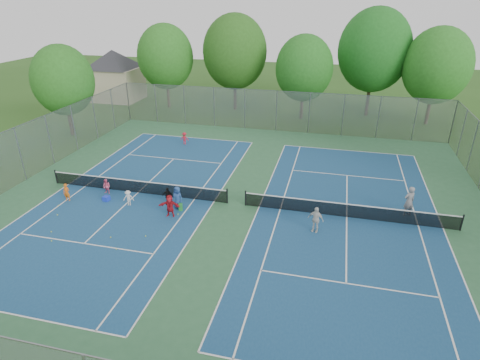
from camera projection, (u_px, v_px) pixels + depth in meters
name	position (u px, v px, depth m)	size (l,w,h in m)	color
ground	(236.00, 204.00, 26.12)	(120.00, 120.00, 0.00)	#274F18
court_pad	(236.00, 204.00, 26.11)	(32.00, 32.00, 0.01)	#2E613B
court_left	(138.00, 193.00, 27.62)	(10.97, 23.77, 0.01)	navy
court_right	(347.00, 217.00, 24.60)	(10.97, 23.77, 0.01)	navy
net_left	(137.00, 187.00, 27.44)	(12.87, 0.10, 0.91)	black
net_right	(347.00, 211.00, 24.41)	(12.87, 0.10, 0.91)	black
fence_north	(276.00, 111.00, 39.36)	(32.00, 0.10, 4.00)	gray
fence_west	(20.00, 154.00, 28.73)	(32.00, 0.10, 4.00)	gray
house	(114.00, 66.00, 50.23)	(11.03, 11.03, 7.30)	#B7A88C
tree_nw	(165.00, 57.00, 46.03)	(6.40, 6.40, 9.58)	#443326
tree_nl	(235.00, 52.00, 44.90)	(7.20, 7.20, 10.69)	#443326
tree_nc	(304.00, 68.00, 41.90)	(6.00, 6.00, 8.85)	#443326
tree_nr	(374.00, 50.00, 42.33)	(7.60, 7.60, 11.42)	#443326
tree_ne	(437.00, 66.00, 39.72)	(6.60, 6.60, 9.77)	#443326
tree_side_w	(63.00, 80.00, 36.82)	(5.60, 5.60, 8.47)	#443326
ball_crate	(106.00, 198.00, 26.51)	(0.38, 0.38, 0.33)	blue
ball_hopper	(181.00, 207.00, 25.28)	(0.25, 0.25, 0.48)	green
student_a	(67.00, 192.00, 26.33)	(0.44, 0.29, 1.22)	orange
student_b	(107.00, 186.00, 27.30)	(0.52, 0.41, 1.08)	#E6597C
student_c	(128.00, 198.00, 25.79)	(0.68, 0.39, 1.05)	silver
student_d	(168.00, 196.00, 25.87)	(0.70, 0.29, 1.20)	black
student_e	(177.00, 198.00, 25.36)	(0.73, 0.48, 1.50)	navy
student_f	(170.00, 206.00, 24.43)	(1.34, 0.43, 1.45)	#B01922
child_far_baseline	(185.00, 138.00, 36.31)	(0.73, 0.42, 1.14)	red
instructor	(409.00, 201.00, 24.42)	(0.71, 0.47, 1.95)	gray
teen_court_b	(316.00, 219.00, 22.82)	(0.93, 0.39, 1.59)	silver
tennis_ball_0	(51.00, 232.00, 23.02)	(0.07, 0.07, 0.07)	#C7E234
tennis_ball_1	(178.00, 214.00, 24.85)	(0.07, 0.07, 0.07)	#C3EE37
tennis_ball_2	(58.00, 206.00, 25.89)	(0.07, 0.07, 0.07)	gold
tennis_ball_3	(128.00, 203.00, 26.25)	(0.07, 0.07, 0.07)	yellow
tennis_ball_4	(180.00, 207.00, 25.66)	(0.07, 0.07, 0.07)	yellow
tennis_ball_5	(111.00, 238.00, 22.49)	(0.07, 0.07, 0.07)	gold
tennis_ball_6	(57.00, 215.00, 24.77)	(0.07, 0.07, 0.07)	#DBE835
tennis_ball_7	(52.00, 241.00, 22.17)	(0.07, 0.07, 0.07)	#B0C12C
tennis_ball_8	(116.00, 249.00, 21.45)	(0.07, 0.07, 0.07)	#ADC82E
tennis_ball_9	(146.00, 236.00, 22.61)	(0.07, 0.07, 0.07)	#B9D531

